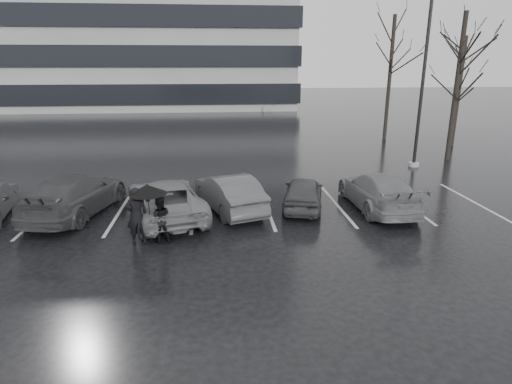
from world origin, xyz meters
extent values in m
plane|color=black|center=(0.00, 0.00, 0.00)|extent=(160.00, 160.00, 0.00)
cube|color=black|center=(-22.00, 48.00, 2.00)|extent=(60.60, 25.60, 2.20)
cube|color=black|center=(-22.00, 48.00, 6.00)|extent=(60.60, 25.60, 2.20)
cube|color=black|center=(-22.00, 48.00, 10.00)|extent=(60.60, 25.60, 2.20)
imported|color=black|center=(1.99, 2.37, 0.61)|extent=(2.26, 3.81, 1.22)
imported|color=#2B2B2D|center=(-0.87, 2.34, 0.70)|extent=(2.80, 4.51, 1.40)
imported|color=#505053|center=(-3.16, 1.81, 0.69)|extent=(3.56, 5.42, 1.39)
imported|color=black|center=(-6.53, 2.46, 0.75)|extent=(3.14, 5.50, 1.50)
imported|color=#505053|center=(4.82, 2.05, 0.69)|extent=(2.07, 4.82, 1.39)
imported|color=black|center=(-3.77, -0.55, 0.91)|extent=(0.71, 0.51, 1.83)
imported|color=black|center=(-3.10, -0.48, 0.75)|extent=(0.78, 0.64, 1.50)
cylinder|color=black|center=(-3.38, -0.58, 0.83)|extent=(0.02, 0.02, 1.66)
cone|color=black|center=(-3.38, -0.58, 1.76)|extent=(1.14, 1.14, 0.29)
sphere|color=black|center=(-3.38, -0.58, 1.91)|extent=(0.05, 0.05, 0.05)
cylinder|color=#949597|center=(9.32, 8.54, 0.11)|extent=(0.54, 0.54, 0.22)
cylinder|color=black|center=(9.32, 8.54, 4.85)|extent=(0.17, 0.17, 9.69)
cube|color=#B9B9BB|center=(-7.80, 2.50, 0.00)|extent=(0.12, 5.00, 0.00)
cube|color=#B9B9BB|center=(-5.00, 2.50, 0.00)|extent=(0.12, 5.00, 0.00)
cube|color=#B9B9BB|center=(-2.20, 2.50, 0.00)|extent=(0.12, 5.00, 0.00)
cube|color=#B9B9BB|center=(0.60, 2.50, 0.00)|extent=(0.12, 5.00, 0.00)
cube|color=#B9B9BB|center=(3.40, 2.50, 0.00)|extent=(0.12, 5.00, 0.00)
cube|color=#B9B9BB|center=(6.20, 2.50, 0.00)|extent=(0.12, 5.00, 0.00)
cube|color=#B9B9BB|center=(9.00, 2.50, 0.00)|extent=(0.12, 5.00, 0.00)
cylinder|color=black|center=(12.00, 10.00, 4.00)|extent=(0.26, 0.26, 8.00)
cylinder|color=black|center=(14.50, 14.00, 3.50)|extent=(0.26, 0.26, 7.00)
cylinder|color=black|center=(11.00, 17.00, 4.25)|extent=(0.26, 0.26, 8.50)
camera|label=1|loc=(-1.30, -13.09, 5.42)|focal=30.00mm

